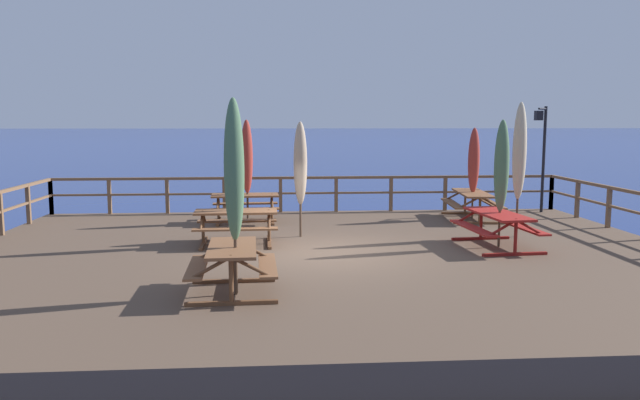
% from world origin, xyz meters
% --- Properties ---
extents(ground_plane, '(600.00, 600.00, 0.00)m').
position_xyz_m(ground_plane, '(0.00, 0.00, 0.00)').
color(ground_plane, navy).
extents(wooden_deck, '(15.59, 11.99, 0.65)m').
position_xyz_m(wooden_deck, '(0.00, 0.00, 0.33)').
color(wooden_deck, brown).
rests_on(wooden_deck, ground).
extents(railing_waterside_far, '(15.39, 0.10, 1.09)m').
position_xyz_m(railing_waterside_far, '(-0.00, 5.85, 1.40)').
color(railing_waterside_far, brown).
rests_on(railing_waterside_far, wooden_deck).
extents(picnic_table_front_left, '(1.46, 1.71, 0.78)m').
position_xyz_m(picnic_table_front_left, '(-1.69, -2.99, 1.20)').
color(picnic_table_front_left, brown).
rests_on(picnic_table_front_left, wooden_deck).
extents(picnic_table_back_left, '(1.56, 2.20, 0.78)m').
position_xyz_m(picnic_table_back_left, '(3.86, 0.26, 1.21)').
color(picnic_table_back_left, maroon).
rests_on(picnic_table_back_left, wooden_deck).
extents(picnic_table_mid_left, '(1.87, 1.45, 0.78)m').
position_xyz_m(picnic_table_mid_left, '(-1.88, 1.01, 1.21)').
color(picnic_table_mid_left, brown).
rests_on(picnic_table_mid_left, wooden_deck).
extents(picnic_table_back_right, '(1.88, 1.48, 0.78)m').
position_xyz_m(picnic_table_back_right, '(-1.83, 4.07, 1.21)').
color(picnic_table_back_right, brown).
rests_on(picnic_table_back_right, wooden_deck).
extents(picnic_table_mid_centre, '(1.59, 2.29, 0.78)m').
position_xyz_m(picnic_table_mid_centre, '(4.56, 4.16, 1.22)').
color(picnic_table_mid_centre, brown).
rests_on(picnic_table_mid_centre, wooden_deck).
extents(patio_umbrella_short_front, '(0.32, 0.32, 3.12)m').
position_xyz_m(patio_umbrella_short_front, '(-1.63, -3.06, 2.63)').
color(patio_umbrella_short_front, '#4C3828').
rests_on(patio_umbrella_short_front, wooden_deck).
extents(patio_umbrella_short_back, '(0.32, 0.32, 2.79)m').
position_xyz_m(patio_umbrella_short_back, '(3.91, 0.28, 2.43)').
color(patio_umbrella_short_back, '#4C3828').
rests_on(patio_umbrella_short_back, wooden_deck).
extents(patio_umbrella_tall_front, '(0.32, 0.32, 3.25)m').
position_xyz_m(patio_umbrella_tall_front, '(-1.90, 1.04, 2.72)').
color(patio_umbrella_tall_front, '#4C3828').
rests_on(patio_umbrella_tall_front, wooden_deck).
extents(patio_umbrella_tall_mid_left, '(0.32, 0.32, 2.80)m').
position_xyz_m(patio_umbrella_tall_mid_left, '(-1.77, 4.13, 2.43)').
color(patio_umbrella_tall_mid_left, '#4C3828').
rests_on(patio_umbrella_tall_mid_left, wooden_deck).
extents(patio_umbrella_tall_back_left, '(0.32, 0.32, 2.58)m').
position_xyz_m(patio_umbrella_tall_back_left, '(4.59, 4.24, 2.29)').
color(patio_umbrella_tall_back_left, '#4C3828').
rests_on(patio_umbrella_tall_back_left, wooden_deck).
extents(patio_umbrella_tall_back_right, '(0.32, 0.32, 2.75)m').
position_xyz_m(patio_umbrella_tall_back_right, '(-0.40, 1.81, 2.40)').
color(patio_umbrella_tall_back_right, '#4C3828').
rests_on(patio_umbrella_tall_back_right, wooden_deck).
extents(patio_umbrella_short_mid, '(0.32, 0.32, 3.20)m').
position_xyz_m(patio_umbrella_short_mid, '(4.76, 1.42, 2.69)').
color(patio_umbrella_short_mid, '#4C3828').
rests_on(patio_umbrella_short_mid, wooden_deck).
extents(lamp_post_hooked, '(0.53, 0.54, 3.20)m').
position_xyz_m(lamp_post_hooked, '(6.96, 5.16, 2.76)').
color(lamp_post_hooked, black).
rests_on(lamp_post_hooked, wooden_deck).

